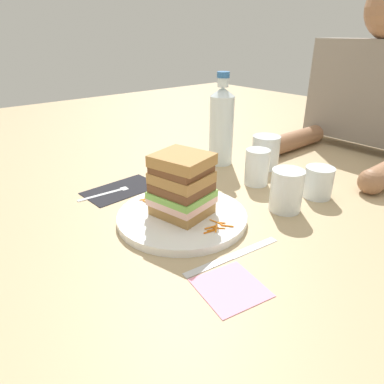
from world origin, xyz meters
The scene contains 29 objects.
ground_plane centered at (0.00, 0.00, 0.00)m, with size 3.00×3.00×0.00m, color tan.
main_plate centered at (-0.02, 0.00, 0.01)m, with size 0.27×0.27×0.02m, color white.
sandwich centered at (-0.02, 0.00, 0.08)m, with size 0.13×0.12×0.13m.
carrot_shred_0 centered at (-0.10, -0.02, 0.02)m, with size 0.00×0.00×0.03m, color orange.
carrot_shred_1 centered at (-0.09, -0.02, 0.02)m, with size 0.00×0.00×0.03m, color orange.
carrot_shred_2 centered at (-0.08, -0.02, 0.02)m, with size 0.00×0.00×0.03m, color orange.
carrot_shred_3 centered at (-0.12, -0.02, 0.02)m, with size 0.00×0.00×0.03m, color orange.
carrot_shred_4 centered at (-0.10, -0.01, 0.02)m, with size 0.00×0.00×0.02m, color orange.
carrot_shred_5 centered at (-0.10, -0.03, 0.02)m, with size 0.00×0.00×0.03m, color orange.
carrot_shred_6 centered at (-0.10, -0.03, 0.02)m, with size 0.00×0.00×0.03m, color orange.
carrot_shred_7 centered at (-0.11, -0.01, 0.02)m, with size 0.00×0.00×0.03m, color orange.
carrot_shred_8 centered at (0.07, 0.01, 0.02)m, with size 0.00×0.00×0.03m, color orange.
carrot_shred_9 centered at (0.07, 0.01, 0.02)m, with size 0.00×0.00×0.03m, color orange.
carrot_shred_10 centered at (0.07, 0.00, 0.02)m, with size 0.00×0.00×0.02m, color orange.
carrot_shred_11 centered at (0.08, 0.03, 0.02)m, with size 0.00×0.00×0.03m, color orange.
carrot_shred_12 centered at (0.07, 0.03, 0.02)m, with size 0.00×0.00×0.02m, color orange.
carrot_shred_13 centered at (0.06, 0.03, 0.02)m, with size 0.00×0.00×0.03m, color orange.
carrot_shred_14 centered at (0.08, 0.02, 0.02)m, with size 0.00×0.00×0.02m, color orange.
carrot_shred_15 centered at (0.08, -0.01, 0.02)m, with size 0.00×0.00×0.02m, color orange.
napkin_dark centered at (-0.23, -0.02, 0.00)m, with size 0.10×0.18×0.00m, color black.
fork centered at (-0.23, -0.04, 0.00)m, with size 0.03×0.17×0.00m.
knife centered at (0.14, -0.02, 0.00)m, with size 0.04×0.20×0.00m.
juice_glass centered at (0.09, 0.20, 0.04)m, with size 0.07×0.07×0.09m.
water_bottle centered at (-0.21, 0.30, 0.11)m, with size 0.07×0.07×0.26m.
empty_tumbler_0 centered at (-0.04, 0.26, 0.05)m, with size 0.06×0.06×0.09m, color silver.
empty_tumbler_1 centered at (-0.10, 0.37, 0.05)m, with size 0.08×0.08×0.09m, color silver.
empty_tumbler_2 centered at (0.10, 0.31, 0.04)m, with size 0.07×0.07×0.07m, color silver.
napkin_pink centered at (0.20, -0.07, 0.00)m, with size 0.10×0.10×0.00m, color pink.
diner_across centered at (0.01, 0.73, 0.22)m, with size 0.43×0.45×0.51m.
Camera 1 is at (0.48, -0.38, 0.36)m, focal length 32.21 mm.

